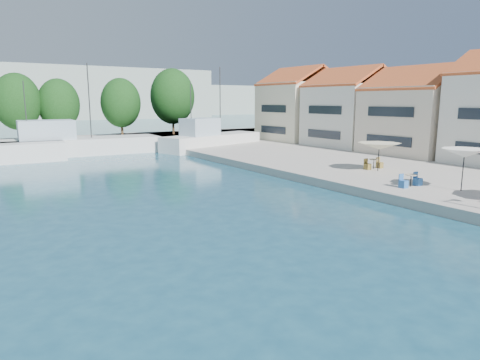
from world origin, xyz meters
TOP-DOWN VIEW (x-y plane):
  - quay_right at (22.00, 30.00)m, footprint 32.00×92.00m
  - quay_far at (-8.00, 67.00)m, footprint 90.00×16.00m
  - hill_east at (40.00, 180.00)m, footprint 140.00×40.00m
  - building_04 at (24.00, 33.00)m, footprint 9.00×8.80m
  - building_05 at (24.00, 42.00)m, footprint 8.40×8.80m
  - building_06 at (24.00, 51.00)m, footprint 9.00×8.80m
  - trawler_03 at (-4.49, 55.36)m, footprint 18.24×5.66m
  - trawler_04 at (10.92, 51.90)m, footprint 14.30×7.40m
  - tree_05 at (-7.78, 70.30)m, footprint 5.95×5.95m
  - tree_06 at (-2.69, 70.28)m, footprint 5.55×5.55m
  - tree_07 at (5.64, 69.25)m, footprint 5.72×5.72m
  - tree_08 at (13.77, 69.14)m, footprint 6.84×6.84m
  - umbrella_white at (10.25, 20.25)m, footprint 2.59×2.59m
  - umbrella_cream at (11.95, 27.72)m, footprint 3.20×3.20m
  - cafe_table_02 at (8.83, 22.65)m, footprint 1.82×0.70m
  - cafe_table_03 at (12.51, 28.60)m, footprint 1.82×0.70m

SIDE VIEW (x-z plane):
  - quay_right at x=22.00m, z-range 0.00..0.60m
  - quay_far at x=-8.00m, z-range 0.00..0.60m
  - cafe_table_02 at x=8.83m, z-range 0.51..1.27m
  - cafe_table_03 at x=12.51m, z-range 0.51..1.27m
  - trawler_03 at x=-4.49m, z-range -4.03..6.17m
  - trawler_04 at x=10.92m, z-range -4.03..6.17m
  - umbrella_cream at x=11.95m, z-range 1.41..3.54m
  - umbrella_white at x=10.25m, z-range 1.59..4.08m
  - building_04 at x=24.00m, z-range 0.42..9.62m
  - building_05 at x=24.00m, z-range 0.41..10.11m
  - tree_06 at x=-2.69m, z-range 1.23..9.44m
  - tree_07 at x=5.64m, z-range 1.25..9.71m
  - building_06 at x=24.00m, z-range 0.40..10.60m
  - tree_05 at x=-7.78m, z-range 1.28..10.08m
  - hill_east at x=40.00m, z-range 0.00..12.00m
  - tree_08 at x=13.77m, z-range 1.38..11.50m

